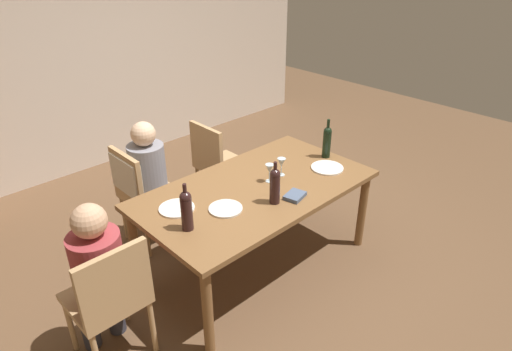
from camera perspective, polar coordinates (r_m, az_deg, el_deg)
The scene contains 18 objects.
ground_plane at distance 3.84m, azimuth 0.00°, elevation -11.13°, with size 10.00×10.00×0.00m, color brown.
rear_room_partition at distance 5.38m, azimuth -21.15°, elevation 14.83°, with size 6.40×0.12×2.70m, color beige.
dining_table at distance 3.45m, azimuth 0.00°, elevation -2.59°, with size 1.84×1.03×0.74m.
chair_far_left at distance 3.86m, azimuth -15.12°, elevation -1.30°, with size 0.46×0.44×0.92m.
chair_left_end at distance 2.90m, azimuth -18.23°, elevation -14.52°, with size 0.44×0.44×0.92m.
chair_far_right at distance 4.30m, azimuth -5.11°, elevation 1.90°, with size 0.44×0.44×0.92m.
person_woman_host at distance 3.89m, azimuth -13.35°, elevation 0.22°, with size 0.35×0.31×1.13m.
person_man_bearded at distance 2.90m, azimuth -19.64°, elevation -11.52°, with size 0.31×0.35×1.14m.
wine_bottle_tall_green at distance 3.87m, azimuth 9.12°, elevation 4.41°, with size 0.07×0.07×0.35m.
wine_bottle_dark_red at distance 3.15m, azimuth 2.45°, elevation -1.21°, with size 0.08×0.08×0.33m.
wine_bottle_short_olive at distance 2.90m, azimuth -8.95°, elevation -4.32°, with size 0.08×0.08×0.34m.
wine_glass_near_left at distance 3.44m, azimuth 1.75°, elevation 0.79°, with size 0.07×0.07×0.15m.
wine_glass_centre at distance 3.54m, azimuth 3.35°, elevation 1.56°, with size 0.07×0.07×0.15m.
dinner_plate_host at distance 3.14m, azimuth -3.94°, elevation -4.28°, with size 0.24×0.24×0.01m, color silver.
dinner_plate_guest_left at distance 3.19m, azimuth -10.17°, elevation -4.18°, with size 0.25×0.25×0.01m, color white.
dinner_plate_guest_right at distance 3.73m, azimuth 9.15°, elevation 0.99°, with size 0.27×0.27×0.01m, color white.
folded_napkin at distance 3.28m, azimuth 5.03°, elevation -2.61°, with size 0.16×0.12×0.03m, color #4C5B75.
handbag at distance 4.75m, azimuth -0.81°, elevation -1.05°, with size 0.28×0.12×0.22m, color brown.
Camera 1 is at (-2.05, -2.14, 2.44)m, focal length 31.07 mm.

